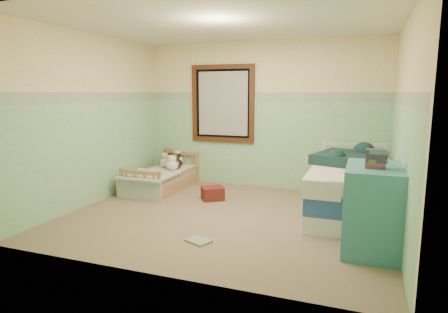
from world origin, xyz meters
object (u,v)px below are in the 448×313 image
(plush_floor_tan, at_px, (136,190))
(floor_book, at_px, (199,241))
(red_pillow, at_px, (213,193))
(twin_bed_frame, at_px, (349,207))
(dresser, at_px, (372,208))
(toddler_bed_frame, at_px, (163,183))
(plush_floor_cream, at_px, (141,181))

(plush_floor_tan, bearing_deg, floor_book, -38.69)
(plush_floor_tan, height_order, red_pillow, plush_floor_tan)
(twin_bed_frame, height_order, dresser, dresser)
(dresser, height_order, red_pillow, dresser)
(plush_floor_tan, bearing_deg, toddler_bed_frame, 78.43)
(toddler_bed_frame, height_order, dresser, dresser)
(plush_floor_tan, distance_m, twin_bed_frame, 3.24)
(red_pillow, distance_m, floor_book, 1.72)
(twin_bed_frame, bearing_deg, plush_floor_cream, 174.73)
(plush_floor_cream, distance_m, red_pillow, 1.47)
(toddler_bed_frame, distance_m, plush_floor_tan, 0.65)
(plush_floor_tan, bearing_deg, twin_bed_frame, 4.05)
(toddler_bed_frame, distance_m, floor_book, 2.54)
(dresser, xyz_separation_m, red_pillow, (-2.28, 1.19, -0.35))
(plush_floor_cream, relative_size, floor_book, 0.91)
(plush_floor_tan, relative_size, twin_bed_frame, 0.12)
(toddler_bed_frame, height_order, plush_floor_cream, plush_floor_cream)
(toddler_bed_frame, relative_size, plush_floor_cream, 6.17)
(plush_floor_tan, xyz_separation_m, dresser, (3.49, -0.90, 0.33))
(dresser, xyz_separation_m, floor_book, (-1.79, -0.45, -0.44))
(plush_floor_cream, relative_size, twin_bed_frame, 0.12)
(toddler_bed_frame, xyz_separation_m, dresser, (3.36, -1.54, 0.35))
(twin_bed_frame, bearing_deg, floor_book, -133.99)
(plush_floor_cream, height_order, floor_book, plush_floor_cream)
(plush_floor_tan, distance_m, dresser, 3.62)
(plush_floor_tan, height_order, floor_book, plush_floor_tan)
(plush_floor_cream, distance_m, twin_bed_frame, 3.48)
(floor_book, bearing_deg, red_pillow, 129.32)
(toddler_bed_frame, height_order, red_pillow, red_pillow)
(red_pillow, bearing_deg, plush_floor_tan, -166.70)
(plush_floor_tan, distance_m, red_pillow, 1.24)
(toddler_bed_frame, relative_size, red_pillow, 4.58)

